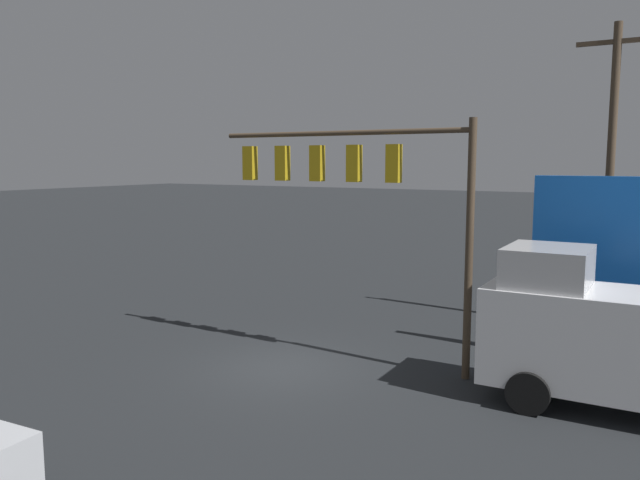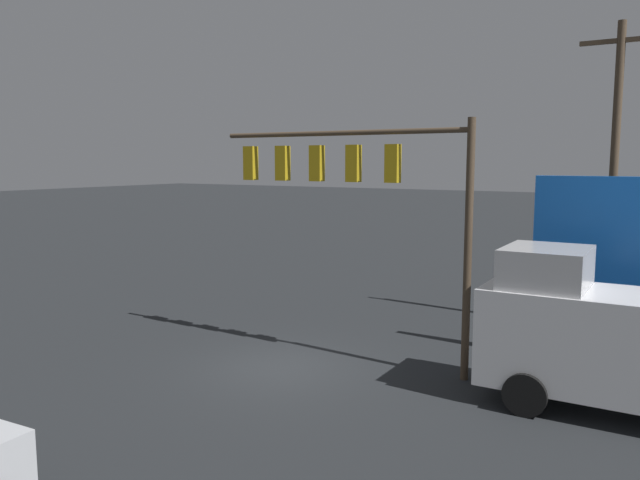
# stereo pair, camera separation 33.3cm
# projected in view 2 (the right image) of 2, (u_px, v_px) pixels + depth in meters

# --- Properties ---
(ground_plane) EXTENTS (200.00, 200.00, 0.00)m
(ground_plane) POSITION_uv_depth(u_px,v_px,m) (282.00, 367.00, 16.82)
(ground_plane) COLOR black
(traffic_signal_assembly) EXTENTS (7.56, 0.43, 6.57)m
(traffic_signal_assembly) POSITION_uv_depth(u_px,v_px,m) (354.00, 179.00, 16.92)
(traffic_signal_assembly) COLOR #473828
(traffic_signal_assembly) RESTS_ON ground
(utility_pole) EXTENTS (2.40, 0.26, 9.80)m
(utility_pole) POSITION_uv_depth(u_px,v_px,m) (614.00, 171.00, 19.68)
(utility_pole) COLOR #473828
(utility_pole) RESTS_ON ground
(price_sign) EXTENTS (2.87, 0.27, 5.12)m
(price_sign) POSITION_uv_depth(u_px,v_px,m) (590.00, 237.00, 16.65)
(price_sign) COLOR silver
(price_sign) RESTS_ON ground
(delivery_truck) EXTENTS (6.83, 2.63, 3.58)m
(delivery_truck) POSITION_uv_depth(u_px,v_px,m) (636.00, 341.00, 13.34)
(delivery_truck) COLOR silver
(delivery_truck) RESTS_ON ground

